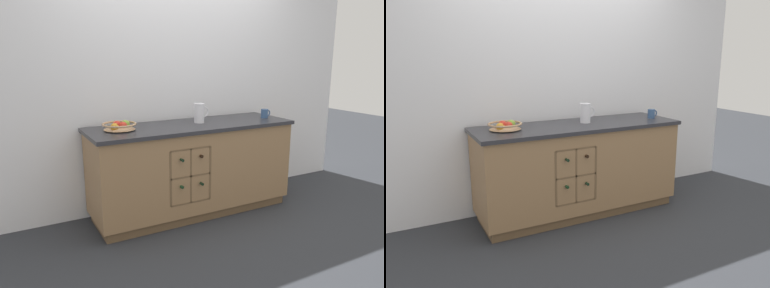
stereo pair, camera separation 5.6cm
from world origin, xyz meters
The scene contains 6 objects.
ground_plane centered at (0.00, 0.00, 0.00)m, with size 14.00×14.00×0.00m, color #2D3035.
back_wall centered at (0.00, 0.37, 1.27)m, with size 4.40×0.06×2.55m, color white.
kitchen_island centered at (0.00, 0.00, 0.45)m, with size 1.98×0.66×0.88m.
fruit_bowl centered at (-0.70, 0.03, 0.92)m, with size 0.30×0.30×0.08m.
white_pitcher centered at (0.10, 0.03, 0.98)m, with size 0.16×0.10×0.19m.
ceramic_mug centered at (0.83, -0.05, 0.93)m, with size 0.11×0.07×0.09m.
Camera 2 is at (-1.61, -3.09, 1.53)m, focal length 35.00 mm.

